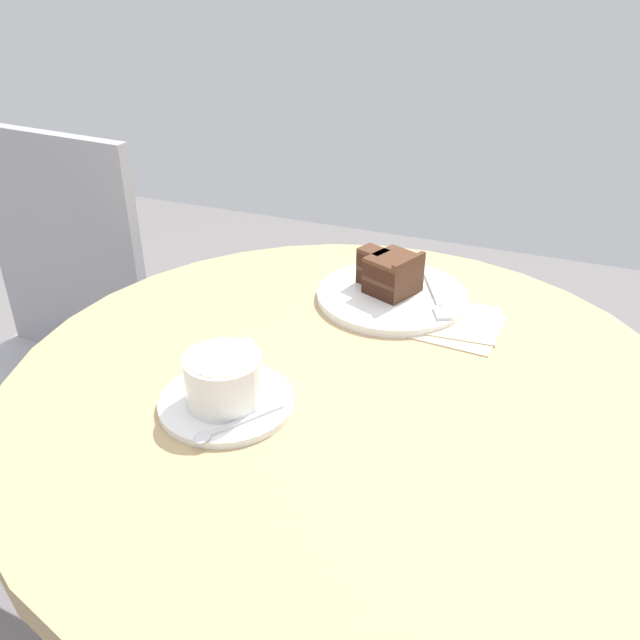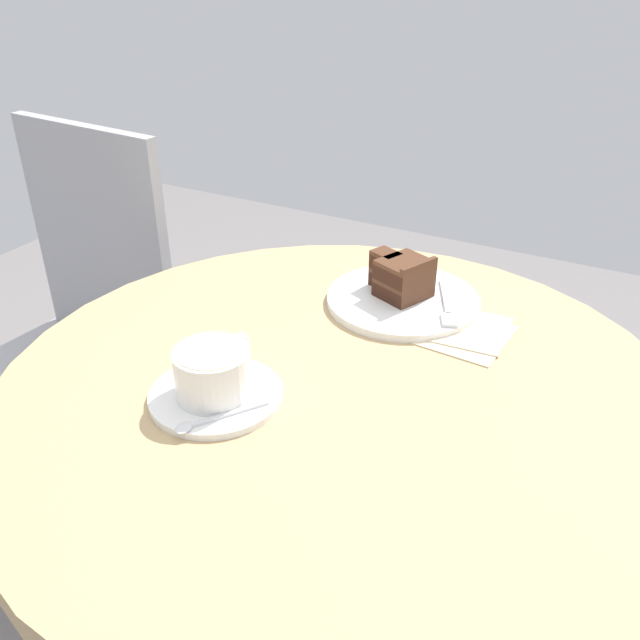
{
  "view_description": "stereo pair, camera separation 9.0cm",
  "coord_description": "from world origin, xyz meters",
  "views": [
    {
      "loc": [
        -0.66,
        -0.22,
        1.22
      ],
      "look_at": [
        0.07,
        0.06,
        0.77
      ],
      "focal_mm": 38.0,
      "sensor_mm": 36.0,
      "label": 1
    },
    {
      "loc": [
        -0.62,
        -0.31,
        1.22
      ],
      "look_at": [
        0.07,
        0.06,
        0.77
      ],
      "focal_mm": 38.0,
      "sensor_mm": 36.0,
      "label": 2
    }
  ],
  "objects": [
    {
      "name": "cafe_table",
      "position": [
        0.0,
        0.0,
        0.62
      ],
      "size": [
        0.86,
        0.86,
        0.73
      ],
      "color": "tan",
      "rests_on": "ground"
    },
    {
      "name": "saucer",
      "position": [
        -0.1,
        0.12,
        0.74
      ],
      "size": [
        0.16,
        0.16,
        0.01
      ],
      "color": "white",
      "rests_on": "cafe_table"
    },
    {
      "name": "coffee_cup",
      "position": [
        -0.1,
        0.12,
        0.77
      ],
      "size": [
        0.12,
        0.09,
        0.06
      ],
      "color": "white",
      "rests_on": "saucer"
    },
    {
      "name": "teaspoon",
      "position": [
        -0.15,
        0.09,
        0.74
      ],
      "size": [
        0.1,
        0.07,
        0.0
      ],
      "rotation": [
        0.0,
        0.0,
        2.54
      ],
      "color": "silver",
      "rests_on": "saucer"
    },
    {
      "name": "cake_plate",
      "position": [
        0.23,
        0.01,
        0.74
      ],
      "size": [
        0.23,
        0.23,
        0.01
      ],
      "color": "white",
      "rests_on": "cafe_table"
    },
    {
      "name": "cake_slice",
      "position": [
        0.24,
        0.02,
        0.77
      ],
      "size": [
        0.09,
        0.11,
        0.06
      ],
      "rotation": [
        0.0,
        0.0,
        1.17
      ],
      "color": "#381E14",
      "rests_on": "cake_plate"
    },
    {
      "name": "fork",
      "position": [
        0.22,
        -0.06,
        0.75
      ],
      "size": [
        0.14,
        0.07,
        0.0
      ],
      "rotation": [
        0.0,
        0.0,
        3.56
      ],
      "color": "silver",
      "rests_on": "cake_plate"
    },
    {
      "name": "napkin",
      "position": [
        0.19,
        -0.1,
        0.74
      ],
      "size": [
        0.14,
        0.13,
        0.0
      ],
      "rotation": [
        0.0,
        0.0,
        6.2
      ],
      "color": "beige",
      "rests_on": "cafe_table"
    },
    {
      "name": "cafe_chair",
      "position": [
        0.18,
        0.67,
        0.54
      ],
      "size": [
        0.41,
        0.41,
        0.92
      ],
      "rotation": [
        0.0,
        0.0,
        4.64
      ],
      "color": "#9E9EA3",
      "rests_on": "ground"
    }
  ]
}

